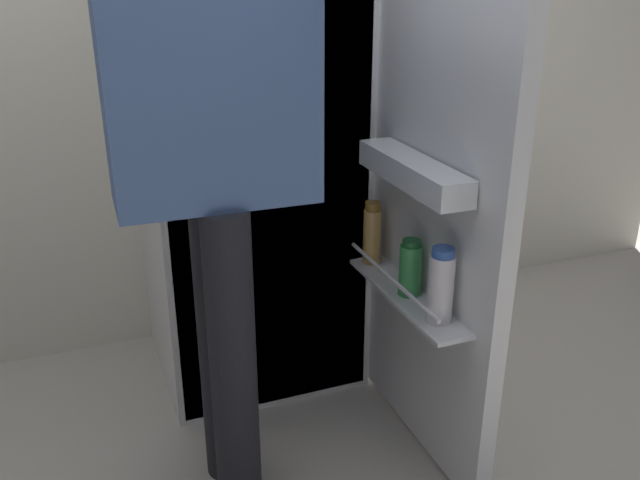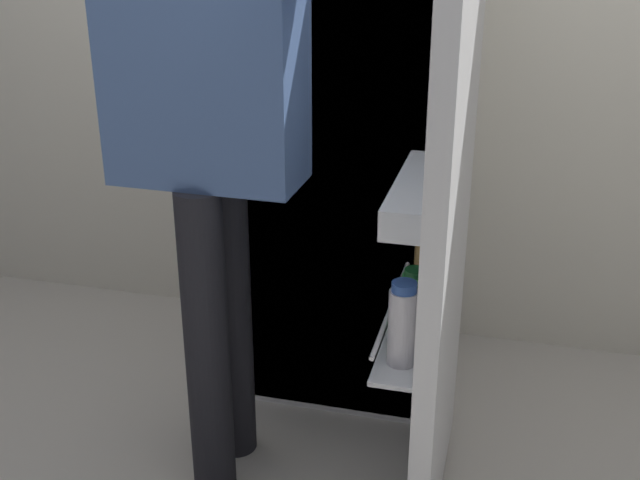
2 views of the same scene
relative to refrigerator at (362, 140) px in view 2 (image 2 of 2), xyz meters
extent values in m
plane|color=#B7B2A8|center=(-0.03, -0.51, -0.85)|extent=(5.16, 5.16, 0.00)
cube|color=white|center=(-0.03, 0.05, 0.00)|extent=(0.68, 0.63, 1.70)
cube|color=white|center=(-0.03, -0.25, 0.00)|extent=(0.64, 0.01, 1.66)
cube|color=white|center=(-0.03, -0.21, -0.03)|extent=(0.60, 0.09, 0.01)
cube|color=white|center=(0.34, -0.60, -0.01)|extent=(0.05, 0.68, 1.62)
cube|color=white|center=(0.26, -0.60, -0.31)|extent=(0.11, 0.55, 0.01)
cylinder|color=silver|center=(0.21, -0.60, -0.25)|extent=(0.01, 0.52, 0.01)
cube|color=white|center=(0.26, -0.60, 0.05)|extent=(0.10, 0.46, 0.07)
cylinder|color=green|center=(0.26, -0.60, -0.23)|extent=(0.06, 0.06, 0.15)
cylinder|color=#195B28|center=(0.26, -0.60, -0.15)|extent=(0.05, 0.05, 0.02)
cylinder|color=tan|center=(0.26, -0.36, -0.22)|extent=(0.06, 0.06, 0.17)
cylinder|color=#996623|center=(0.26, -0.36, -0.12)|extent=(0.05, 0.05, 0.03)
cylinder|color=white|center=(0.26, -0.77, -0.21)|extent=(0.07, 0.07, 0.19)
cylinder|color=#335BB2|center=(0.26, -0.77, -0.11)|extent=(0.06, 0.06, 0.02)
cylinder|color=black|center=(-0.27, -0.50, -0.40)|extent=(0.12, 0.12, 0.89)
cylinder|color=black|center=(-0.27, -0.67, -0.40)|extent=(0.12, 0.12, 0.89)
cube|color=#4C6BA3|center=(-0.27, -0.59, 0.35)|extent=(0.48, 0.23, 0.63)
cylinder|color=#4C6BA3|center=(-0.26, -0.35, 0.33)|extent=(0.08, 0.08, 0.59)
camera|label=1|loc=(-0.59, -2.11, 0.57)|focal=37.93mm
camera|label=2|loc=(0.48, -2.36, 0.68)|focal=44.47mm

